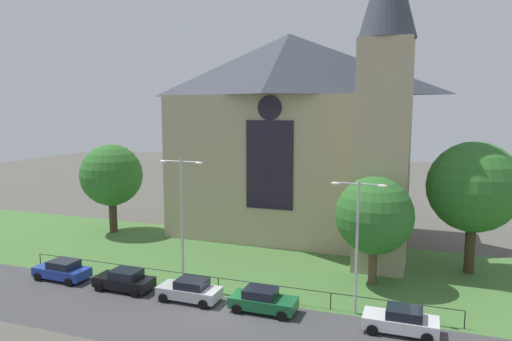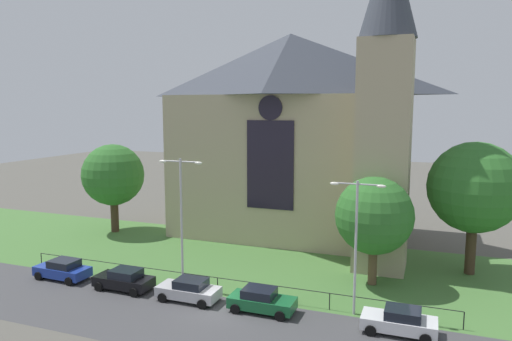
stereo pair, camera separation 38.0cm
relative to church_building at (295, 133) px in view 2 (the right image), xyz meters
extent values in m
plane|color=#56544C|center=(0.56, -9.17, -10.27)|extent=(160.00, 160.00, 0.00)
cube|color=#424244|center=(0.56, -21.17, -10.27)|extent=(120.00, 8.00, 0.01)
cube|color=#477538|center=(0.56, -11.17, -10.27)|extent=(120.00, 20.00, 0.01)
cube|color=tan|center=(-0.77, 0.63, -3.27)|extent=(22.00, 12.00, 14.00)
pyramid|color=#383D47|center=(-0.77, 0.63, 6.73)|extent=(22.00, 12.00, 6.00)
cube|color=black|center=(-0.77, -5.42, -2.57)|extent=(4.40, 0.16, 8.00)
cylinder|color=black|center=(-0.77, -5.42, 2.53)|extent=(2.20, 0.15, 2.20)
cube|color=tan|center=(9.23, -7.37, -1.27)|extent=(4.00, 4.00, 18.00)
cylinder|color=black|center=(-0.77, -16.67, -9.17)|extent=(31.60, 0.05, 0.05)
cylinder|color=black|center=(-16.57, -16.67, -9.72)|extent=(0.06, 0.07, 1.10)
cylinder|color=black|center=(-8.67, -16.67, -9.72)|extent=(0.07, 0.07, 1.10)
cylinder|color=black|center=(-0.77, -16.67, -9.72)|extent=(0.06, 0.07, 1.10)
cylinder|color=black|center=(7.13, -16.67, -9.72)|extent=(0.06, 0.07, 1.10)
cylinder|color=black|center=(15.02, -16.67, -9.72)|extent=(0.07, 0.07, 1.10)
cylinder|color=#423021|center=(15.95, -6.22, -8.17)|extent=(0.77, 0.77, 4.21)
sphere|color=#2D6B28|center=(15.95, -6.22, -3.45)|extent=(6.97, 6.97, 6.97)
cylinder|color=#423021|center=(-17.77, -5.48, -8.46)|extent=(0.80, 0.80, 3.61)
sphere|color=#2D6B28|center=(-17.77, -5.48, -4.30)|extent=(6.28, 6.28, 6.28)
cylinder|color=brown|center=(9.12, -11.14, -8.76)|extent=(0.64, 0.64, 3.03)
sphere|color=#2D6B28|center=(9.12, -11.14, -5.13)|extent=(5.63, 5.63, 5.63)
cylinder|color=#B2B2B7|center=(-3.46, -16.77, -5.59)|extent=(0.16, 0.16, 9.36)
cylinder|color=#B2B2B7|center=(-4.16, -16.77, -1.11)|extent=(1.40, 0.10, 0.10)
cylinder|color=#B2B2B7|center=(-2.76, -16.77, -1.11)|extent=(1.40, 0.10, 0.10)
ellipsoid|color=white|center=(-4.86, -16.77, -1.16)|extent=(0.57, 0.26, 0.20)
ellipsoid|color=white|center=(-2.06, -16.77, -1.16)|extent=(0.57, 0.26, 0.20)
cylinder|color=#B2B2B7|center=(8.69, -16.77, -6.03)|extent=(0.16, 0.16, 8.48)
cylinder|color=#B2B2B7|center=(7.99, -16.77, -2.00)|extent=(1.40, 0.10, 0.10)
cylinder|color=#B2B2B7|center=(9.39, -16.77, -2.00)|extent=(1.40, 0.10, 0.10)
ellipsoid|color=white|center=(7.29, -16.77, -2.05)|extent=(0.57, 0.26, 0.20)
ellipsoid|color=white|center=(10.09, -16.77, -2.05)|extent=(0.57, 0.26, 0.20)
cube|color=#1E3899|center=(-12.89, -18.31, -9.66)|extent=(4.25, 1.93, 0.70)
cube|color=black|center=(-12.69, -18.32, -9.04)|extent=(2.05, 1.66, 0.55)
cylinder|color=black|center=(-14.39, -19.17, -9.95)|extent=(0.65, 0.24, 0.64)
cylinder|color=black|center=(-14.34, -17.37, -9.95)|extent=(0.65, 0.24, 0.64)
cylinder|color=black|center=(-11.45, -19.26, -9.95)|extent=(0.65, 0.24, 0.64)
cylinder|color=black|center=(-11.40, -17.46, -9.95)|extent=(0.65, 0.24, 0.64)
cube|color=black|center=(-7.28, -18.45, -9.66)|extent=(4.21, 1.83, 0.70)
cube|color=black|center=(-7.08, -18.45, -9.04)|extent=(2.01, 1.62, 0.55)
cylinder|color=black|center=(-8.76, -19.33, -9.95)|extent=(0.64, 0.23, 0.64)
cylinder|color=black|center=(-8.74, -17.54, -9.95)|extent=(0.64, 0.23, 0.64)
cylinder|color=black|center=(-5.82, -19.36, -9.95)|extent=(0.64, 0.23, 0.64)
cylinder|color=black|center=(-5.80, -17.56, -9.95)|extent=(0.64, 0.23, 0.64)
cube|color=#B7B7BC|center=(-2.04, -18.53, -9.66)|extent=(4.21, 1.81, 0.70)
cube|color=black|center=(-1.84, -18.53, -9.04)|extent=(2.00, 1.61, 0.55)
cylinder|color=black|center=(-3.52, -19.43, -9.95)|extent=(0.64, 0.22, 0.64)
cylinder|color=black|center=(-3.51, -17.63, -9.95)|extent=(0.64, 0.22, 0.64)
cylinder|color=black|center=(-0.58, -19.44, -9.95)|extent=(0.64, 0.22, 0.64)
cylinder|color=black|center=(-0.57, -17.64, -9.95)|extent=(0.64, 0.22, 0.64)
cube|color=#196033|center=(3.18, -18.45, -9.66)|extent=(4.20, 1.81, 0.70)
cube|color=black|center=(2.98, -18.45, -9.04)|extent=(2.00, 1.60, 0.55)
cylinder|color=black|center=(4.65, -17.55, -9.95)|extent=(0.64, 0.22, 0.64)
cylinder|color=black|center=(4.65, -19.35, -9.95)|extent=(0.64, 0.22, 0.64)
cylinder|color=black|center=(1.71, -17.55, -9.95)|extent=(0.64, 0.22, 0.64)
cylinder|color=black|center=(1.71, -19.35, -9.95)|extent=(0.64, 0.22, 0.64)
cube|color=silver|center=(11.51, -18.43, -9.66)|extent=(4.21, 1.83, 0.70)
cube|color=black|center=(11.71, -18.43, -9.04)|extent=(2.01, 1.61, 0.55)
cylinder|color=black|center=(10.04, -19.34, -9.95)|extent=(0.64, 0.22, 0.64)
cylinder|color=black|center=(10.03, -17.54, -9.95)|extent=(0.64, 0.22, 0.64)
cylinder|color=black|center=(12.98, -19.32, -9.95)|extent=(0.64, 0.22, 0.64)
cylinder|color=black|center=(12.97, -17.52, -9.95)|extent=(0.64, 0.22, 0.64)
camera|label=1|loc=(12.57, -45.64, 2.68)|focal=33.43mm
camera|label=2|loc=(12.93, -45.51, 2.68)|focal=33.43mm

